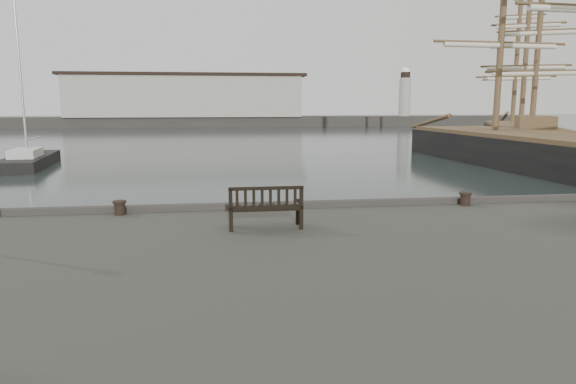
{
  "coord_description": "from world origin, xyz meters",
  "views": [
    {
      "loc": [
        -1.47,
        -15.08,
        4.64
      ],
      "look_at": [
        0.47,
        -0.5,
        2.1
      ],
      "focal_mm": 32.0,
      "sensor_mm": 36.0,
      "label": 1
    }
  ],
  "objects_px": {
    "yacht_d": "(30,163)",
    "tall_ship_far": "(519,141)",
    "bollard_right": "(465,199)",
    "bench": "(265,215)",
    "bollard_left": "(120,208)"
  },
  "relations": [
    {
      "from": "bench",
      "to": "bollard_left",
      "type": "distance_m",
      "value": 4.45
    },
    {
      "from": "bollard_right",
      "to": "tall_ship_far",
      "type": "relative_size",
      "value": 0.02
    },
    {
      "from": "bollard_right",
      "to": "yacht_d",
      "type": "xyz_separation_m",
      "value": [
        -21.53,
        25.77,
        -1.53
      ]
    },
    {
      "from": "bench",
      "to": "tall_ship_far",
      "type": "distance_m",
      "value": 48.66
    },
    {
      "from": "bench",
      "to": "bollard_left",
      "type": "xyz_separation_m",
      "value": [
        -3.91,
        2.11,
        -0.14
      ]
    },
    {
      "from": "bollard_left",
      "to": "yacht_d",
      "type": "distance_m",
      "value": 28.17
    },
    {
      "from": "bench",
      "to": "yacht_d",
      "type": "distance_m",
      "value": 31.8
    },
    {
      "from": "bollard_right",
      "to": "yacht_d",
      "type": "relative_size",
      "value": 0.03
    },
    {
      "from": "tall_ship_far",
      "to": "bench",
      "type": "bearing_deg",
      "value": -104.26
    },
    {
      "from": "bench",
      "to": "bollard_right",
      "type": "relative_size",
      "value": 4.58
    },
    {
      "from": "yacht_d",
      "to": "tall_ship_far",
      "type": "xyz_separation_m",
      "value": [
        45.51,
        10.17,
        0.5
      ]
    },
    {
      "from": "yacht_d",
      "to": "tall_ship_far",
      "type": "relative_size",
      "value": 0.49
    },
    {
      "from": "yacht_d",
      "to": "bollard_right",
      "type": "bearing_deg",
      "value": -56.79
    },
    {
      "from": "bollard_right",
      "to": "tall_ship_far",
      "type": "bearing_deg",
      "value": 56.29
    },
    {
      "from": "yacht_d",
      "to": "bench",
      "type": "bearing_deg",
      "value": -68.07
    }
  ]
}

